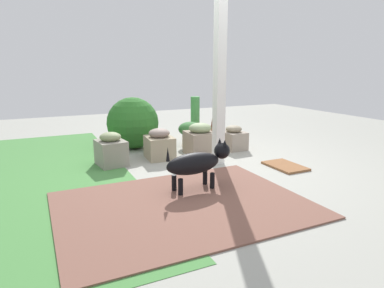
{
  "coord_description": "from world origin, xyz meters",
  "views": [
    {
      "loc": [
        -3.8,
        2.05,
        1.34
      ],
      "look_at": [
        0.13,
        0.17,
        0.33
      ],
      "focal_mm": 31.29,
      "sensor_mm": 36.0,
      "label": 1
    }
  ],
  "objects_px": {
    "stone_planter_nearest": "(233,138)",
    "stone_planter_mid": "(159,145)",
    "stone_planter_far": "(111,150)",
    "terracotta_pot_broad": "(190,132)",
    "round_shrub": "(133,123)",
    "terracotta_pot_tall": "(195,123)",
    "terracotta_pot_spiky": "(215,122)",
    "stone_planter_near": "(200,140)",
    "porch_pillar": "(219,80)",
    "dog": "(198,162)",
    "doormat": "(285,166)"
  },
  "relations": [
    {
      "from": "porch_pillar",
      "to": "stone_planter_nearest",
      "type": "relative_size",
      "value": 5.56
    },
    {
      "from": "stone_planter_far",
      "to": "round_shrub",
      "type": "distance_m",
      "value": 1.03
    },
    {
      "from": "terracotta_pot_spiky",
      "to": "stone_planter_near",
      "type": "bearing_deg",
      "value": 135.78
    },
    {
      "from": "stone_planter_mid",
      "to": "terracotta_pot_spiky",
      "type": "xyz_separation_m",
      "value": [
        0.62,
        -1.3,
        0.15
      ]
    },
    {
      "from": "terracotta_pot_broad",
      "to": "stone_planter_near",
      "type": "bearing_deg",
      "value": 170.84
    },
    {
      "from": "terracotta_pot_broad",
      "to": "dog",
      "type": "bearing_deg",
      "value": 157.1
    },
    {
      "from": "doormat",
      "to": "terracotta_pot_tall",
      "type": "bearing_deg",
      "value": 6.31
    },
    {
      "from": "stone_planter_mid",
      "to": "terracotta_pot_tall",
      "type": "xyz_separation_m",
      "value": [
        1.12,
        -1.14,
        0.07
      ]
    },
    {
      "from": "stone_planter_near",
      "to": "terracotta_pot_spiky",
      "type": "height_order",
      "value": "terracotta_pot_spiky"
    },
    {
      "from": "doormat",
      "to": "stone_planter_nearest",
      "type": "bearing_deg",
      "value": 4.5
    },
    {
      "from": "round_shrub",
      "to": "stone_planter_mid",
      "type": "bearing_deg",
      "value": -167.95
    },
    {
      "from": "stone_planter_nearest",
      "to": "terracotta_pot_broad",
      "type": "xyz_separation_m",
      "value": [
        0.49,
        0.56,
        0.07
      ]
    },
    {
      "from": "stone_planter_nearest",
      "to": "terracotta_pot_broad",
      "type": "bearing_deg",
      "value": 48.41
    },
    {
      "from": "stone_planter_nearest",
      "to": "terracotta_pot_broad",
      "type": "relative_size",
      "value": 0.98
    },
    {
      "from": "stone_planter_near",
      "to": "terracotta_pot_broad",
      "type": "relative_size",
      "value": 1.16
    },
    {
      "from": "terracotta_pot_tall",
      "to": "terracotta_pot_spiky",
      "type": "distance_m",
      "value": 0.53
    },
    {
      "from": "round_shrub",
      "to": "terracotta_pot_broad",
      "type": "relative_size",
      "value": 2.01
    },
    {
      "from": "stone_planter_far",
      "to": "terracotta_pot_broad",
      "type": "xyz_separation_m",
      "value": [
        0.55,
        -1.47,
        0.04
      ]
    },
    {
      "from": "terracotta_pot_tall",
      "to": "terracotta_pot_broad",
      "type": "relative_size",
      "value": 1.85
    },
    {
      "from": "stone_planter_near",
      "to": "stone_planter_mid",
      "type": "relative_size",
      "value": 1.06
    },
    {
      "from": "porch_pillar",
      "to": "round_shrub",
      "type": "xyz_separation_m",
      "value": [
        1.39,
        0.83,
        -0.73
      ]
    },
    {
      "from": "stone_planter_nearest",
      "to": "stone_planter_far",
      "type": "height_order",
      "value": "stone_planter_far"
    },
    {
      "from": "terracotta_pot_broad",
      "to": "dog",
      "type": "relative_size",
      "value": 0.53
    },
    {
      "from": "stone_planter_far",
      "to": "dog",
      "type": "relative_size",
      "value": 0.59
    },
    {
      "from": "stone_planter_far",
      "to": "terracotta_pot_spiky",
      "type": "bearing_deg",
      "value": -71.79
    },
    {
      "from": "porch_pillar",
      "to": "doormat",
      "type": "xyz_separation_m",
      "value": [
        -0.57,
        -0.73,
        -1.14
      ]
    },
    {
      "from": "stone_planter_near",
      "to": "terracotta_pot_broad",
      "type": "height_order",
      "value": "stone_planter_near"
    },
    {
      "from": "round_shrub",
      "to": "stone_planter_far",
      "type": "bearing_deg",
      "value": 146.68
    },
    {
      "from": "terracotta_pot_spiky",
      "to": "round_shrub",
      "type": "bearing_deg",
      "value": 83.11
    },
    {
      "from": "stone_planter_mid",
      "to": "terracotta_pot_spiky",
      "type": "distance_m",
      "value": 1.45
    },
    {
      "from": "terracotta_pot_broad",
      "to": "stone_planter_nearest",
      "type": "bearing_deg",
      "value": -131.59
    },
    {
      "from": "stone_planter_mid",
      "to": "terracotta_pot_tall",
      "type": "height_order",
      "value": "terracotta_pot_tall"
    },
    {
      "from": "stone_planter_far",
      "to": "terracotta_pot_tall",
      "type": "bearing_deg",
      "value": -57.89
    },
    {
      "from": "terracotta_pot_tall",
      "to": "stone_planter_near",
      "type": "bearing_deg",
      "value": 157.44
    },
    {
      "from": "terracotta_pot_tall",
      "to": "terracotta_pot_spiky",
      "type": "xyz_separation_m",
      "value": [
        -0.5,
        -0.16,
        0.08
      ]
    },
    {
      "from": "round_shrub",
      "to": "porch_pillar",
      "type": "bearing_deg",
      "value": -149.17
    },
    {
      "from": "doormat",
      "to": "terracotta_pot_broad",
      "type": "bearing_deg",
      "value": 21.3
    },
    {
      "from": "porch_pillar",
      "to": "terracotta_pot_tall",
      "type": "bearing_deg",
      "value": -15.49
    },
    {
      "from": "stone_planter_nearest",
      "to": "dog",
      "type": "height_order",
      "value": "dog"
    },
    {
      "from": "dog",
      "to": "doormat",
      "type": "xyz_separation_m",
      "value": [
        0.26,
        -1.46,
        -0.3
      ]
    },
    {
      "from": "terracotta_pot_tall",
      "to": "stone_planter_far",
      "type": "bearing_deg",
      "value": 122.11
    },
    {
      "from": "terracotta_pot_broad",
      "to": "dog",
      "type": "distance_m",
      "value": 2.09
    },
    {
      "from": "stone_planter_nearest",
      "to": "stone_planter_mid",
      "type": "bearing_deg",
      "value": 90.36
    },
    {
      "from": "round_shrub",
      "to": "terracotta_pot_spiky",
      "type": "bearing_deg",
      "value": -96.89
    },
    {
      "from": "stone_planter_nearest",
      "to": "terracotta_pot_spiky",
      "type": "relative_size",
      "value": 0.55
    },
    {
      "from": "porch_pillar",
      "to": "stone_planter_nearest",
      "type": "bearing_deg",
      "value": -46.5
    },
    {
      "from": "stone_planter_nearest",
      "to": "stone_planter_mid",
      "type": "height_order",
      "value": "stone_planter_mid"
    },
    {
      "from": "round_shrub",
      "to": "terracotta_pot_broad",
      "type": "height_order",
      "value": "round_shrub"
    },
    {
      "from": "stone_planter_mid",
      "to": "round_shrub",
      "type": "distance_m",
      "value": 0.84
    },
    {
      "from": "dog",
      "to": "doormat",
      "type": "height_order",
      "value": "dog"
    }
  ]
}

